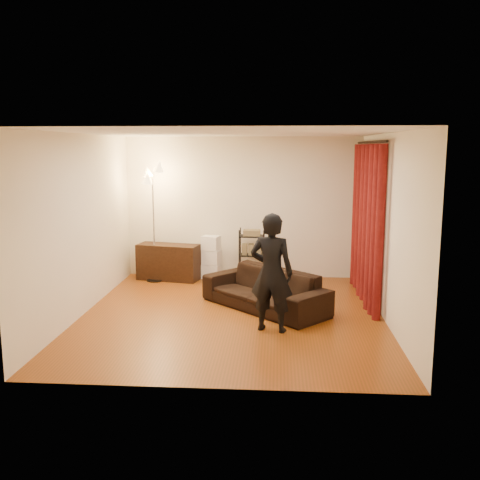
# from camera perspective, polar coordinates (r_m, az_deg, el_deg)

# --- Properties ---
(floor) EXTENTS (5.00, 5.00, 0.00)m
(floor) POSITION_cam_1_polar(r_m,az_deg,el_deg) (8.14, -0.86, -8.00)
(floor) COLOR brown
(floor) RESTS_ON ground
(ceiling) EXTENTS (5.00, 5.00, 0.00)m
(ceiling) POSITION_cam_1_polar(r_m,az_deg,el_deg) (7.75, -0.91, 11.35)
(ceiling) COLOR white
(ceiling) RESTS_ON ground
(wall_back) EXTENTS (5.00, 0.00, 5.00)m
(wall_back) POSITION_cam_1_polar(r_m,az_deg,el_deg) (10.31, 0.31, 3.46)
(wall_back) COLOR #F3E8CD
(wall_back) RESTS_ON ground
(wall_front) EXTENTS (5.00, 0.00, 5.00)m
(wall_front) POSITION_cam_1_polar(r_m,az_deg,el_deg) (5.39, -3.18, -2.45)
(wall_front) COLOR #F3E8CD
(wall_front) RESTS_ON ground
(wall_left) EXTENTS (0.00, 5.00, 5.00)m
(wall_left) POSITION_cam_1_polar(r_m,az_deg,el_deg) (8.34, -16.49, 1.54)
(wall_left) COLOR #F3E8CD
(wall_left) RESTS_ON ground
(wall_right) EXTENTS (0.00, 5.00, 5.00)m
(wall_right) POSITION_cam_1_polar(r_m,az_deg,el_deg) (7.96, 15.47, 1.22)
(wall_right) COLOR #F3E8CD
(wall_right) RESTS_ON ground
(curtain_rod) EXTENTS (0.04, 2.65, 0.04)m
(curtain_rod) POSITION_cam_1_polar(r_m,az_deg,el_deg) (8.97, 13.78, 10.11)
(curtain_rod) COLOR black
(curtain_rod) RESTS_ON wall_right
(curtain) EXTENTS (0.22, 2.65, 2.55)m
(curtain) POSITION_cam_1_polar(r_m,az_deg,el_deg) (9.05, 13.32, 1.83)
(curtain) COLOR maroon
(curtain) RESTS_ON ground
(sofa) EXTENTS (2.10, 2.04, 0.61)m
(sofa) POSITION_cam_1_polar(r_m,az_deg,el_deg) (8.38, 2.66, -5.30)
(sofa) COLOR black
(sofa) RESTS_ON ground
(person) EXTENTS (0.68, 0.53, 1.64)m
(person) POSITION_cam_1_polar(r_m,az_deg,el_deg) (7.28, 3.38, -3.50)
(person) COLOR black
(person) RESTS_ON ground
(media_cabinet) EXTENTS (1.23, 0.67, 0.68)m
(media_cabinet) POSITION_cam_1_polar(r_m,az_deg,el_deg) (10.29, -7.64, -2.34)
(media_cabinet) COLOR black
(media_cabinet) RESTS_ON ground
(storage_boxes) EXTENTS (0.39, 0.35, 0.83)m
(storage_boxes) POSITION_cam_1_polar(r_m,az_deg,el_deg) (10.29, -3.08, -1.83)
(storage_boxes) COLOR white
(storage_boxes) RESTS_ON ground
(wire_shelf) EXTENTS (0.49, 0.37, 0.99)m
(wire_shelf) POSITION_cam_1_polar(r_m,az_deg,el_deg) (10.07, 1.26, -1.61)
(wire_shelf) COLOR black
(wire_shelf) RESTS_ON ground
(floor_lamp) EXTENTS (0.48, 0.48, 2.16)m
(floor_lamp) POSITION_cam_1_polar(r_m,az_deg,el_deg) (10.09, -9.20, 1.66)
(floor_lamp) COLOR silver
(floor_lamp) RESTS_ON ground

